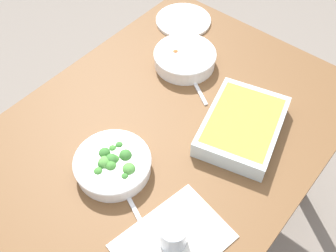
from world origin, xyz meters
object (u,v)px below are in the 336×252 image
at_px(baking_dish, 242,125).
at_px(broccoli_bowl, 113,164).
at_px(drink_cup, 173,236).
at_px(spoon_by_stew, 194,81).
at_px(fork_on_table, 169,33).
at_px(side_plate, 183,20).
at_px(stew_bowl, 185,58).
at_px(spoon_by_broccoli, 130,201).

bearing_deg(baking_dish, broccoli_bowl, -30.53).
height_order(broccoli_bowl, drink_cup, drink_cup).
distance_m(spoon_by_stew, fork_on_table, 0.28).
distance_m(side_plate, fork_on_table, 0.10).
height_order(stew_bowl, baking_dish, same).
bearing_deg(spoon_by_stew, spoon_by_broccoli, 17.06).
xyz_separation_m(spoon_by_stew, fork_on_table, (-0.15, -0.23, -0.00)).
distance_m(spoon_by_stew, spoon_by_broccoli, 0.50).
relative_size(broccoli_bowl, spoon_by_broccoli, 1.32).
distance_m(broccoli_bowl, spoon_by_broccoli, 0.12).
bearing_deg(broccoli_bowl, baking_dish, 149.47).
relative_size(stew_bowl, spoon_by_stew, 1.40).
relative_size(stew_bowl, drink_cup, 2.63).
distance_m(stew_bowl, broccoli_bowl, 0.50).
bearing_deg(stew_bowl, spoon_by_broccoli, 23.32).
distance_m(broccoli_bowl, drink_cup, 0.28).
relative_size(baking_dish, drink_cup, 4.08).
xyz_separation_m(baking_dish, fork_on_table, (-0.23, -0.48, -0.03)).
height_order(broccoli_bowl, baking_dish, broccoli_bowl).
bearing_deg(spoon_by_broccoli, baking_dish, 166.05).
height_order(broccoli_bowl, spoon_by_broccoli, broccoli_bowl).
height_order(stew_bowl, fork_on_table, stew_bowl).
bearing_deg(broccoli_bowl, stew_bowl, -166.20).
bearing_deg(stew_bowl, baking_dish, 68.44).
relative_size(drink_cup, spoon_by_broccoli, 0.50).
height_order(broccoli_bowl, fork_on_table, broccoli_bowl).
distance_m(baking_dish, spoon_by_broccoli, 0.41).
bearing_deg(broccoli_bowl, spoon_by_broccoli, 67.24).
height_order(baking_dish, spoon_by_broccoli, baking_dish).
relative_size(side_plate, fork_on_table, 1.39).
bearing_deg(side_plate, baking_dish, 56.40).
bearing_deg(spoon_by_broccoli, side_plate, -151.81).
bearing_deg(drink_cup, side_plate, -143.27).
bearing_deg(drink_cup, spoon_by_stew, -147.92).
xyz_separation_m(stew_bowl, spoon_by_stew, (0.05, 0.08, -0.03)).
bearing_deg(baking_dish, stew_bowl, -111.56).
xyz_separation_m(broccoli_bowl, baking_dish, (-0.35, 0.21, 0.00)).
height_order(spoon_by_stew, fork_on_table, spoon_by_stew).
bearing_deg(fork_on_table, spoon_by_broccoli, 31.34).
distance_m(broccoli_bowl, spoon_by_stew, 0.43).
height_order(side_plate, spoon_by_stew, side_plate).
xyz_separation_m(stew_bowl, baking_dish, (0.13, 0.33, 0.00)).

